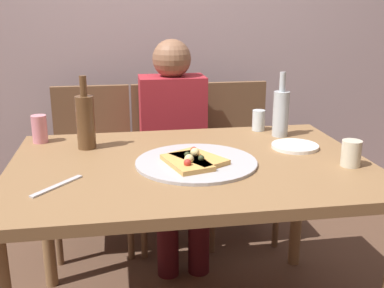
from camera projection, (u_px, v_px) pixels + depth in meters
name	position (u px, v px, depth m)	size (l,w,h in m)	color
back_wall	(157.00, 12.00, 2.85)	(6.00, 0.10, 2.60)	#B29EA3
dining_table	(191.00, 181.00, 1.82)	(1.39, 0.97, 0.76)	olive
pizza_tray	(196.00, 162.00, 1.76)	(0.47, 0.47, 0.01)	#ADADB2
pizza_slice_last	(198.00, 158.00, 1.76)	(0.22, 0.26, 0.05)	tan
pizza_slice_extra	(187.00, 162.00, 1.71)	(0.18, 0.25, 0.05)	tan
wine_bottle	(86.00, 121.00, 1.93)	(0.08, 0.08, 0.31)	brown
beer_bottle	(281.00, 112.00, 2.12)	(0.07, 0.07, 0.30)	#B2BCC1
tumbler_near	(351.00, 153.00, 1.73)	(0.07, 0.07, 0.10)	beige
tumbler_far	(259.00, 120.00, 2.23)	(0.06, 0.06, 0.10)	silver
soda_can	(40.00, 129.00, 2.03)	(0.07, 0.07, 0.12)	pink
plate_stack	(295.00, 146.00, 1.96)	(0.20, 0.20, 0.02)	white
table_knife	(57.00, 186.00, 1.54)	(0.22, 0.02, 0.01)	#B7B7BC
chair_left	(93.00, 156.00, 2.63)	(0.44, 0.44, 0.90)	brown
chair_middle	(172.00, 153.00, 2.70)	(0.44, 0.44, 0.90)	brown
chair_right	(233.00, 150.00, 2.76)	(0.44, 0.44, 0.90)	brown
guest_in_sweater	(175.00, 139.00, 2.52)	(0.36, 0.56, 1.17)	maroon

